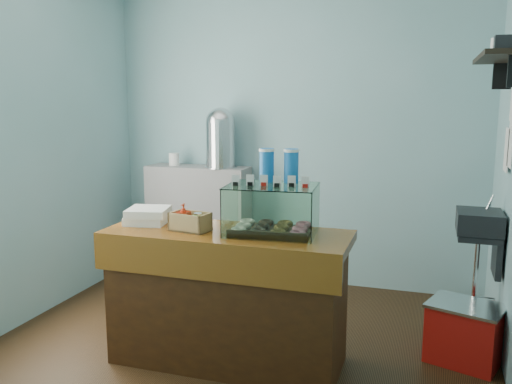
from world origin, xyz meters
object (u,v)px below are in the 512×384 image
(red_cooler, at_px, (464,333))
(counter, at_px, (227,296))
(coffee_urn, at_px, (220,136))
(display_case, at_px, (274,205))

(red_cooler, bearing_deg, counter, -143.14)
(coffee_urn, bearing_deg, red_cooler, -26.45)
(counter, height_order, red_cooler, counter)
(display_case, xyz_separation_m, red_cooler, (1.22, 0.39, -0.87))
(counter, distance_m, display_case, 0.69)
(display_case, bearing_deg, counter, -168.83)
(display_case, height_order, coffee_urn, coffee_urn)
(coffee_urn, relative_size, red_cooler, 1.01)
(counter, height_order, display_case, display_case)
(red_cooler, bearing_deg, display_case, -142.83)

